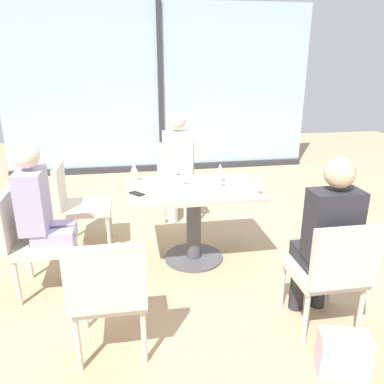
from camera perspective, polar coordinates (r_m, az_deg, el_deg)
name	(u,v)px	position (r m, az deg, el deg)	size (l,w,h in m)	color
ground_plane	(194,258)	(3.79, 0.26, -9.83)	(12.00, 12.00, 0.00)	tan
window_wall_backdrop	(161,99)	(6.51, -4.70, 13.66)	(5.04, 0.10, 2.70)	#9DB7BC
dining_table_main	(194,208)	(3.56, 0.27, -2.40)	(1.19, 0.79, 0.73)	#BCB29E
chair_front_right	(331,269)	(2.80, 20.01, -10.69)	(0.46, 0.50, 0.87)	beige
chair_side_end	(32,236)	(3.34, -22.79, -6.08)	(0.50, 0.46, 0.87)	beige
chair_near_window	(177,175)	(4.67, -2.22, 2.52)	(0.46, 0.51, 0.87)	beige
chair_front_left	(109,290)	(2.48, -12.32, -14.02)	(0.46, 0.50, 0.87)	beige
chair_far_left	(77,201)	(3.99, -16.76, -1.27)	(0.50, 0.46, 0.87)	beige
person_front_right	(327,235)	(2.80, 19.41, -6.01)	(0.34, 0.39, 1.26)	#28282D
person_side_end	(43,212)	(3.24, -21.37, -2.76)	(0.39, 0.34, 1.26)	#9E93B7
person_near_window	(178,161)	(4.51, -2.07, 4.60)	(0.34, 0.39, 1.26)	silver
wine_glass_0	(134,168)	(3.67, -8.64, 3.57)	(0.07, 0.07, 0.18)	silver
wine_glass_1	(220,169)	(3.60, 4.21, 3.42)	(0.07, 0.07, 0.18)	silver
wine_glass_2	(183,172)	(3.50, -1.33, 3.02)	(0.07, 0.07, 0.18)	silver
wine_glass_3	(220,174)	(3.46, 4.27, 2.76)	(0.07, 0.07, 0.18)	silver
wine_glass_4	(258,180)	(3.30, 9.83, 1.72)	(0.07, 0.07, 0.18)	silver
coffee_cup	(197,182)	(3.50, 0.79, 1.54)	(0.08, 0.08, 0.09)	white
cell_phone_on_table	(137,194)	(3.35, -8.20, -0.24)	(0.07, 0.14, 0.01)	black
handbag_0	(343,354)	(2.69, 21.62, -21.50)	(0.30, 0.16, 0.28)	beige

